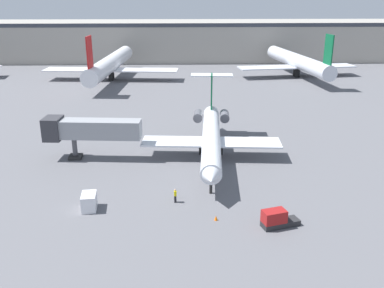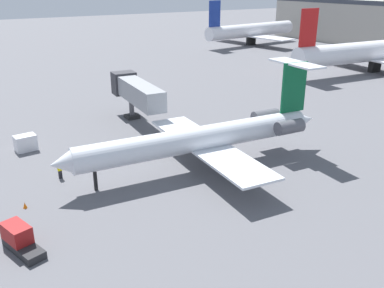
{
  "view_description": "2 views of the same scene",
  "coord_description": "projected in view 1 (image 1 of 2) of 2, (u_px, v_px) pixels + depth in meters",
  "views": [
    {
      "loc": [
        -1.68,
        -58.05,
        22.94
      ],
      "look_at": [
        0.11,
        -0.57,
        2.3
      ],
      "focal_mm": 40.02,
      "sensor_mm": 36.0,
      "label": 1
    },
    {
      "loc": [
        37.18,
        -22.56,
        18.47
      ],
      "look_at": [
        2.05,
        -1.19,
        2.52
      ],
      "focal_mm": 39.62,
      "sensor_mm": 36.0,
      "label": 2
    }
  ],
  "objects": [
    {
      "name": "jet_bridge",
      "position": [
        86.0,
        129.0,
        60.54
      ],
      "size": [
        13.89,
        3.92,
        6.13
      ],
      "color": "gray",
      "rests_on": "ground_plane"
    },
    {
      "name": "parked_airliner_centre",
      "position": [
        298.0,
        62.0,
        119.6
      ],
      "size": [
        33.79,
        39.8,
        13.32
      ],
      "color": "silver",
      "rests_on": "ground_plane"
    },
    {
      "name": "parked_airliner_west_mid",
      "position": [
        111.0,
        64.0,
        114.92
      ],
      "size": [
        36.44,
        43.16,
        13.61
      ],
      "color": "white",
      "rests_on": "ground_plane"
    },
    {
      "name": "ground_crew_marshaller",
      "position": [
        175.0,
        195.0,
        48.94
      ],
      "size": [
        0.3,
        0.42,
        1.69
      ],
      "color": "black",
      "rests_on": "ground_plane"
    },
    {
      "name": "regional_jet",
      "position": [
        211.0,
        135.0,
        61.53
      ],
      "size": [
        20.28,
        30.06,
        10.12
      ],
      "color": "silver",
      "rests_on": "ground_plane"
    },
    {
      "name": "cargo_container_uld",
      "position": [
        89.0,
        202.0,
        47.36
      ],
      "size": [
        1.78,
        2.49,
        1.84
      ],
      "color": "silver",
      "rests_on": "ground_plane"
    },
    {
      "name": "terminal_building",
      "position": [
        183.0,
        41.0,
        149.37
      ],
      "size": [
        161.18,
        21.95,
        13.11
      ],
      "color": "#9E998E",
      "rests_on": "ground_plane"
    },
    {
      "name": "baggage_tug_lead",
      "position": [
        277.0,
        219.0,
        43.87
      ],
      "size": [
        4.23,
        2.49,
        1.9
      ],
      "color": "#262628",
      "rests_on": "ground_plane"
    },
    {
      "name": "traffic_cone_near",
      "position": [
        216.0,
        218.0,
        45.28
      ],
      "size": [
        0.36,
        0.36,
        0.55
      ],
      "color": "orange",
      "rests_on": "ground_plane"
    },
    {
      "name": "ground_plane",
      "position": [
        191.0,
        158.0,
        62.43
      ],
      "size": [
        400.0,
        400.0,
        0.1
      ],
      "primitive_type": "cube",
      "color": "#5B5B60"
    }
  ]
}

